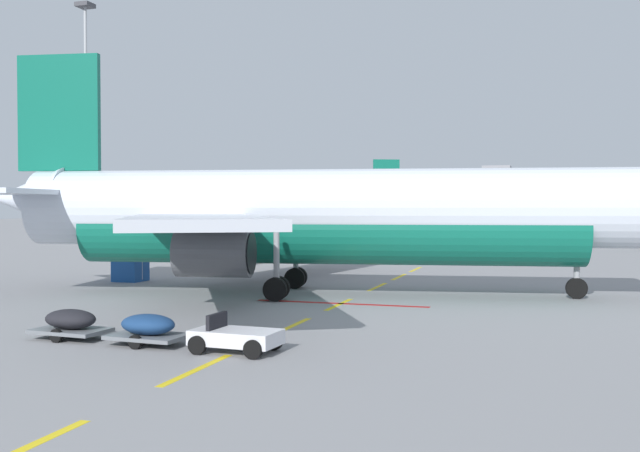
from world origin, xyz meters
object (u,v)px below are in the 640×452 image
airliner_mid_left (306,209)px  catering_truck (246,239)px  uld_cargo_container (130,267)px  airliner_foreground (315,215)px  baggage_train (149,329)px  apron_light_mast_near (86,97)px

airliner_mid_left → catering_truck: bearing=-76.2°
uld_cargo_container → airliner_foreground: bearing=-12.8°
uld_cargo_container → baggage_train: bearing=-56.1°
airliner_foreground → uld_cargo_container: 12.94m
airliner_foreground → catering_truck: size_ratio=4.92×
apron_light_mast_near → airliner_foreground: bearing=-43.9°
catering_truck → baggage_train: bearing=-71.0°
airliner_mid_left → uld_cargo_container: 75.38m
airliner_mid_left → baggage_train: size_ratio=3.82×
airliner_foreground → baggage_train: 14.63m
airliner_mid_left → catering_truck: airliner_mid_left is taller
uld_cargo_container → apron_light_mast_near: (-29.83, 37.69, 16.69)m
airliner_foreground → uld_cargo_container: (-12.24, 2.77, -3.15)m
airliner_foreground → baggage_train: size_ratio=4.01×
airliner_mid_left → baggage_train: (25.87, -90.88, -3.37)m
airliner_mid_left → uld_cargo_container: bearing=-78.9°
airliner_mid_left → baggage_train: bearing=-74.1°
baggage_train → uld_cargo_container: size_ratio=5.31×
catering_truck → uld_cargo_container: catering_truck is taller
airliner_foreground → uld_cargo_container: bearing=167.2°
uld_cargo_container → apron_light_mast_near: bearing=128.4°
uld_cargo_container → apron_light_mast_near: apron_light_mast_near is taller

